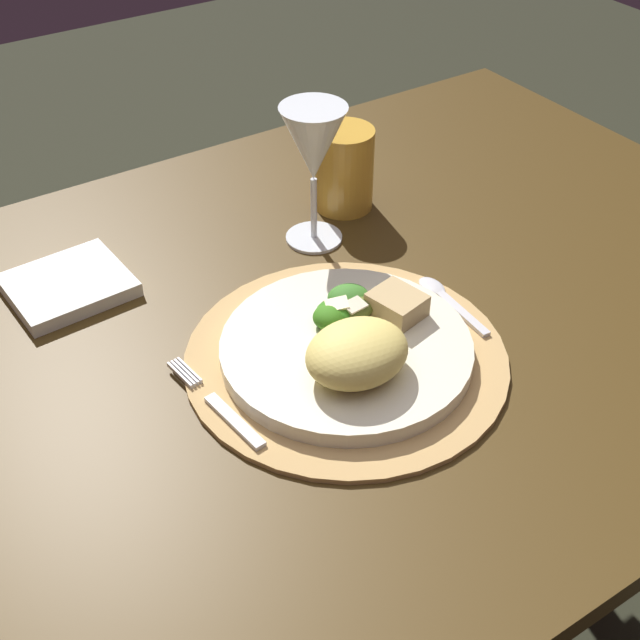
{
  "coord_description": "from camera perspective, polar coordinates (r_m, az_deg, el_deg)",
  "views": [
    {
      "loc": [
        -0.33,
        -0.62,
        1.32
      ],
      "look_at": [
        0.05,
        -0.03,
        0.75
      ],
      "focal_mm": 47.73,
      "sensor_mm": 36.0,
      "label": 1
    }
  ],
  "objects": [
    {
      "name": "dining_table",
      "position": [
        1.0,
        -3.5,
        -5.91
      ],
      "size": [
        1.4,
        0.85,
        0.73
      ],
      "color": "#433012",
      "rests_on": "ground"
    },
    {
      "name": "placemat",
      "position": [
        0.89,
        1.75,
        -2.53
      ],
      "size": [
        0.34,
        0.34,
        0.01
      ],
      "primitive_type": "cylinder",
      "color": "tan",
      "rests_on": "dining_table"
    },
    {
      "name": "dinner_plate",
      "position": [
        0.89,
        1.77,
        -1.95
      ],
      "size": [
        0.26,
        0.26,
        0.02
      ],
      "primitive_type": "cylinder",
      "color": "#EAE5C8",
      "rests_on": "placemat"
    },
    {
      "name": "pasta_serving",
      "position": [
        0.83,
        2.5,
        -2.22
      ],
      "size": [
        0.11,
        0.1,
        0.05
      ],
      "primitive_type": "ellipsoid",
      "rotation": [
        0.0,
        0.0,
        0.08
      ],
      "color": "#E3CA66",
      "rests_on": "dinner_plate"
    },
    {
      "name": "salad_greens",
      "position": [
        0.91,
        1.49,
        0.79
      ],
      "size": [
        0.09,
        0.07,
        0.03
      ],
      "color": "#307519",
      "rests_on": "dinner_plate"
    },
    {
      "name": "bread_piece",
      "position": [
        0.91,
        5.17,
        1.04
      ],
      "size": [
        0.06,
        0.06,
        0.03
      ],
      "primitive_type": "cube",
      "rotation": [
        0.0,
        0.0,
        4.93
      ],
      "color": "tan",
      "rests_on": "dinner_plate"
    },
    {
      "name": "fork",
      "position": [
        0.84,
        -6.77,
        -5.76
      ],
      "size": [
        0.03,
        0.15,
        0.0
      ],
      "color": "silver",
      "rests_on": "placemat"
    },
    {
      "name": "spoon",
      "position": [
        0.98,
        8.24,
        1.6
      ],
      "size": [
        0.02,
        0.12,
        0.01
      ],
      "color": "silver",
      "rests_on": "placemat"
    },
    {
      "name": "napkin",
      "position": [
        1.03,
        -16.52,
        2.25
      ],
      "size": [
        0.14,
        0.12,
        0.02
      ],
      "primitive_type": "cube",
      "rotation": [
        0.0,
        0.0,
        0.05
      ],
      "color": "white",
      "rests_on": "dining_table"
    },
    {
      "name": "wine_glass",
      "position": [
        1.01,
        -0.44,
        11.46
      ],
      "size": [
        0.08,
        0.08,
        0.18
      ],
      "color": "silver",
      "rests_on": "dining_table"
    },
    {
      "name": "amber_tumbler",
      "position": [
        1.12,
        1.62,
        10.1
      ],
      "size": [
        0.08,
        0.08,
        0.11
      ],
      "primitive_type": "cylinder",
      "color": "gold",
      "rests_on": "dining_table"
    }
  ]
}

